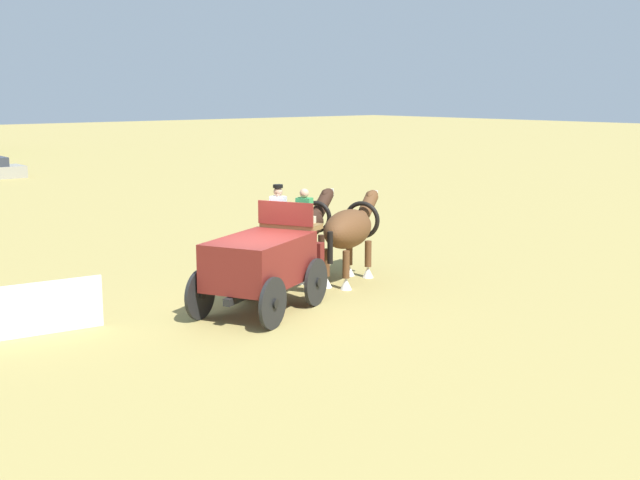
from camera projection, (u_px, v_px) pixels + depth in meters
ground_plane at (260, 312)px, 18.52m from camera, size 220.00×220.00×0.00m
show_wagon at (263, 260)px, 18.46m from camera, size 5.45×3.22×2.72m
draft_horse_near at (305, 227)px, 21.83m from camera, size 2.82×1.70×2.24m
draft_horse_off at (350, 230)px, 21.27m from camera, size 3.05×1.85×2.24m
sponsor_banner at (24, 311)px, 16.54m from camera, size 3.18×0.51×1.10m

